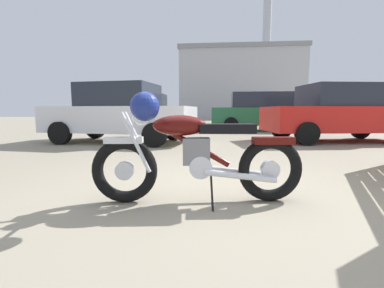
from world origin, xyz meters
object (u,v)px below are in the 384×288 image
at_px(blue_hatchback_right, 338,113).
at_px(white_estate_far, 139,111).
at_px(vintage_motorcycle, 193,153).
at_px(silver_sedan_mid, 120,113).
at_px(red_hatchback_near, 317,111).
at_px(pale_sedan_back, 276,111).
at_px(dark_sedan_left, 266,110).

distance_m(blue_hatchback_right, white_estate_far, 9.51).
distance_m(vintage_motorcycle, silver_sedan_mid, 5.66).
xyz_separation_m(vintage_motorcycle, blue_hatchback_right, (4.11, 5.60, 0.34)).
distance_m(vintage_motorcycle, blue_hatchback_right, 6.95).
bearing_deg(red_hatchback_near, white_estate_far, 175.46).
height_order(vintage_motorcycle, pale_sedan_back, pale_sedan_back).
height_order(vintage_motorcycle, dark_sedan_left, dark_sedan_left).
bearing_deg(dark_sedan_left, silver_sedan_mid, 46.25).
relative_size(pale_sedan_back, white_estate_far, 1.02).
relative_size(dark_sedan_left, pale_sedan_back, 1.19).
relative_size(vintage_motorcycle, pale_sedan_back, 0.51).
bearing_deg(pale_sedan_back, blue_hatchback_right, -89.45).
relative_size(blue_hatchback_right, white_estate_far, 1.09).
xyz_separation_m(vintage_motorcycle, dark_sedan_left, (3.02, 10.03, 0.45)).
height_order(vintage_motorcycle, red_hatchback_near, red_hatchback_near).
distance_m(blue_hatchback_right, red_hatchback_near, 6.48).
height_order(dark_sedan_left, white_estate_far, white_estate_far).
bearing_deg(red_hatchback_near, pale_sedan_back, 97.46).
bearing_deg(white_estate_far, silver_sedan_mid, 101.58).
xyz_separation_m(vintage_motorcycle, red_hatchback_near, (6.07, 11.78, 0.43)).
relative_size(blue_hatchback_right, dark_sedan_left, 0.91).
xyz_separation_m(dark_sedan_left, pale_sedan_back, (2.09, 5.97, -0.02)).
distance_m(dark_sedan_left, silver_sedan_mid, 7.18).
relative_size(red_hatchback_near, white_estate_far, 1.01).
relative_size(vintage_motorcycle, dark_sedan_left, 0.43).
relative_size(red_hatchback_near, dark_sedan_left, 0.84).
xyz_separation_m(pale_sedan_back, white_estate_far, (-8.33, -4.35, 0.00)).
xyz_separation_m(red_hatchback_near, pale_sedan_back, (-0.96, 4.23, 0.00)).
xyz_separation_m(blue_hatchback_right, pale_sedan_back, (1.00, 10.41, 0.08)).
bearing_deg(vintage_motorcycle, blue_hatchback_right, -130.14).
relative_size(red_hatchback_near, silver_sedan_mid, 0.91).
distance_m(red_hatchback_near, silver_sedan_mid, 10.63).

